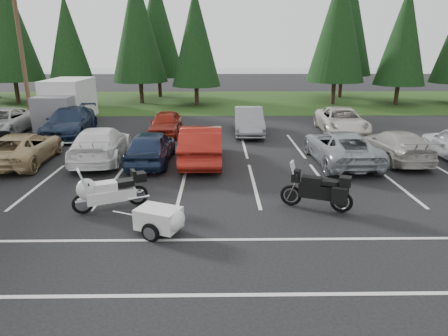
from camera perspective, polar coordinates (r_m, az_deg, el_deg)
The scene contains 28 objects.
ground at distance 14.30m, azimuth -8.26°, elevation -3.69°, with size 120.00×120.00×0.00m, color black.
grass_strip at distance 37.63m, azimuth -3.71°, elevation 9.49°, with size 80.00×16.00×0.01m, color #203711.
lake_water at distance 68.46m, azimuth 0.98°, elevation 13.01°, with size 70.00×50.00×0.02m, color slate.
utility_pole at distance 27.89m, azimuth -26.95°, elevation 14.71°, with size 1.60×0.26×9.00m.
box_truck at distance 27.80m, azimuth -21.85°, elevation 8.56°, with size 2.40×5.60×2.90m, color silver, non-canonical shape.
stall_markings at distance 16.17m, azimuth -7.39°, elevation -1.15°, with size 32.00×16.00×0.01m, color silver.
conifer_2 at distance 40.27m, azimuth -28.68°, elevation 17.96°, with size 5.10×5.10×11.89m.
conifer_3 at distance 36.78m, azimuth -21.38°, elevation 16.45°, with size 3.87×3.87×9.02m.
conifer_4 at distance 36.81m, azimuth -12.26°, elevation 19.17°, with size 4.80×4.80×11.17m.
conifer_5 at distance 34.89m, azimuth -4.09°, elevation 18.14°, with size 4.14×4.14×9.63m.
conifer_6 at distance 36.80m, azimuth 16.08°, elevation 19.19°, with size 4.93×4.93×11.48m.
conifer_7 at distance 38.38m, azimuth 24.33°, elevation 16.92°, with size 4.27×4.27×9.94m.
conifer_back_b at distance 41.20m, azimuth -9.56°, elevation 19.41°, with size 4.97×4.97×11.58m.
conifer_back_c at distance 41.91m, azimuth 17.05°, elevation 19.87°, with size 5.50×5.50×12.81m.
car_near_2 at distance 19.74m, azimuth -26.82°, elevation 2.54°, with size 2.27×4.92×1.37m, color tan.
car_near_3 at distance 18.88m, azimuth -17.22°, elevation 3.29°, with size 2.13×5.25×1.52m, color white.
car_near_4 at distance 17.88m, azimuth -10.39°, elevation 2.98°, with size 1.77×4.39×1.50m, color #1C2A47.
car_near_5 at distance 17.76m, azimuth -3.21°, elevation 3.44°, with size 1.77×5.07×1.67m, color maroon.
car_near_6 at distance 18.40m, azimuth 16.35°, elevation 2.89°, with size 2.40×5.19×1.44m, color gray.
car_near_7 at distance 19.71m, azimuth 23.32°, elevation 2.97°, with size 1.91×4.69×1.36m, color #A19D94.
car_far_0 at distance 26.66m, azimuth -29.24°, elevation 5.74°, with size 2.48×5.38×1.49m, color silver.
car_far_1 at distance 24.70m, azimuth -21.17°, elevation 6.12°, with size 2.22×5.45×1.58m, color #192640.
car_far_2 at distance 23.48m, azimuth -8.31°, elevation 6.32°, with size 1.62×4.04×1.38m, color maroon.
car_far_3 at distance 23.59m, azimuth 3.54°, elevation 6.71°, with size 1.62×4.63×1.53m, color gray.
car_far_4 at distance 24.72m, azimuth 16.43°, elevation 6.47°, with size 2.45×5.32×1.48m, color beige.
touring_motorcycle at distance 13.13m, azimuth -15.95°, elevation -2.73°, with size 2.64×0.81×1.46m, color silver, non-canonical shape.
cargo_trailer at distance 11.28m, azimuth -9.31°, elevation -7.48°, with size 1.69×0.95×0.78m, color silver, non-canonical shape.
adventure_motorcycle at distance 12.97m, azimuth 13.07°, elevation -2.56°, with size 2.54×0.88×1.54m, color black, non-canonical shape.
Camera 1 is at (1.86, -13.24, 5.07)m, focal length 32.00 mm.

